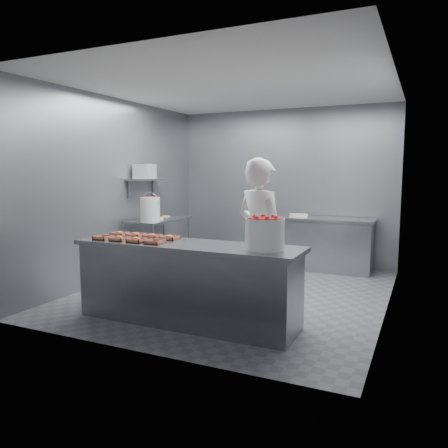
{
  "coord_description": "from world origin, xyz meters",
  "views": [
    {
      "loc": [
        2.37,
        -5.48,
        1.69
      ],
      "look_at": [
        -0.08,
        -0.2,
        0.98
      ],
      "focal_mm": 35.0,
      "sensor_mm": 36.0,
      "label": 1
    }
  ],
  "objects": [
    {
      "name": "rag",
      "position": [
        -1.7,
        0.9,
        0.91
      ],
      "size": [
        0.16,
        0.15,
        0.02
      ],
      "primitive_type": "cube",
      "rotation": [
        0.0,
        0.0,
        0.36
      ],
      "color": "#CCB28C",
      "rests_on": "prep_table"
    },
    {
      "name": "paper_stack",
      "position": [
        0.38,
        1.9,
        0.92
      ],
      "size": [
        0.35,
        0.29,
        0.05
      ],
      "primitive_type": "cube",
      "rotation": [
        0.0,
        0.0,
        0.25
      ],
      "color": "silver",
      "rests_on": "back_counter"
    },
    {
      "name": "glaze_bucket",
      "position": [
        -1.51,
        0.16,
        1.1
      ],
      "size": [
        0.32,
        0.3,
        0.46
      ],
      "color": "white",
      "rests_on": "prep_table"
    },
    {
      "name": "wall_left",
      "position": [
        -2.0,
        0.0,
        1.4
      ],
      "size": [
        0.04,
        4.5,
        2.8
      ],
      "primitive_type": "cube",
      "color": "slate",
      "rests_on": "ground"
    },
    {
      "name": "tray_7",
      "position": [
        -0.31,
        -1.19,
        0.92
      ],
      "size": [
        0.19,
        0.18,
        0.06
      ],
      "color": "tan",
      "rests_on": "service_counter"
    },
    {
      "name": "tray_5",
      "position": [
        -0.79,
        -1.19,
        0.92
      ],
      "size": [
        0.19,
        0.18,
        0.06
      ],
      "color": "tan",
      "rests_on": "service_counter"
    },
    {
      "name": "tray_2",
      "position": [
        -0.55,
        -1.51,
        0.92
      ],
      "size": [
        0.19,
        0.18,
        0.06
      ],
      "color": "tan",
      "rests_on": "service_counter"
    },
    {
      "name": "tray_1",
      "position": [
        -0.79,
        -1.51,
        0.92
      ],
      "size": [
        0.19,
        0.18,
        0.06
      ],
      "color": "tan",
      "rests_on": "service_counter"
    },
    {
      "name": "back_counter",
      "position": [
        0.9,
        1.9,
        0.45
      ],
      "size": [
        1.5,
        0.6,
        0.9
      ],
      "color": "slate",
      "rests_on": "ground"
    },
    {
      "name": "floor",
      "position": [
        0.0,
        0.0,
        0.0
      ],
      "size": [
        4.5,
        4.5,
        0.0
      ],
      "primitive_type": "plane",
      "color": "#4C4C51",
      "rests_on": "ground"
    },
    {
      "name": "tray_6",
      "position": [
        -0.55,
        -1.19,
        0.92
      ],
      "size": [
        0.19,
        0.18,
        0.06
      ],
      "color": "tan",
      "rests_on": "service_counter"
    },
    {
      "name": "wall_right",
      "position": [
        2.0,
        0.0,
        1.4
      ],
      "size": [
        0.04,
        4.5,
        2.8
      ],
      "primitive_type": "cube",
      "color": "slate",
      "rests_on": "ground"
    },
    {
      "name": "prep_table",
      "position": [
        -1.65,
        0.6,
        0.59
      ],
      "size": [
        0.6,
        1.2,
        0.9
      ],
      "color": "slate",
      "rests_on": "ground"
    },
    {
      "name": "tray_3",
      "position": [
        -0.31,
        -1.51,
        0.92
      ],
      "size": [
        0.19,
        0.18,
        0.04
      ],
      "color": "tan",
      "rests_on": "service_counter"
    },
    {
      "name": "wall_back",
      "position": [
        0.0,
        2.25,
        1.4
      ],
      "size": [
        4.0,
        0.04,
        2.8
      ],
      "primitive_type": "cube",
      "color": "slate",
      "rests_on": "ground"
    },
    {
      "name": "tray_0",
      "position": [
        -1.03,
        -1.51,
        0.92
      ],
      "size": [
        0.19,
        0.18,
        0.04
      ],
      "color": "tan",
      "rests_on": "service_counter"
    },
    {
      "name": "tray_4",
      "position": [
        -1.03,
        -1.19,
        0.92
      ],
      "size": [
        0.19,
        0.18,
        0.06
      ],
      "color": "tan",
      "rests_on": "service_counter"
    },
    {
      "name": "wall_shelf",
      "position": [
        -1.82,
        0.6,
        1.55
      ],
      "size": [
        0.35,
        0.9,
        0.03
      ],
      "primitive_type": "cube",
      "color": "slate",
      "rests_on": "wall_left"
    },
    {
      "name": "ceiling",
      "position": [
        0.0,
        0.0,
        2.8
      ],
      "size": [
        4.5,
        4.5,
        0.0
      ],
      "primitive_type": "plane",
      "rotation": [
        3.14,
        0.0,
        0.0
      ],
      "color": "white",
      "rests_on": "wall_back"
    },
    {
      "name": "appliance",
      "position": [
        -1.82,
        0.48,
        1.68
      ],
      "size": [
        0.31,
        0.34,
        0.23
      ],
      "primitive_type": "cube",
      "rotation": [
        0.0,
        0.0,
        0.11
      ],
      "color": "gray",
      "rests_on": "wall_shelf"
    },
    {
      "name": "bucket_lid",
      "position": [
        -1.68,
        0.47,
        0.91
      ],
      "size": [
        0.38,
        0.38,
        0.03
      ],
      "primitive_type": "cylinder",
      "rotation": [
        0.0,
        0.0,
        -0.12
      ],
      "color": "white",
      "rests_on": "prep_table"
    },
    {
      "name": "service_counter",
      "position": [
        0.0,
        -1.35,
        0.45
      ],
      "size": [
        2.6,
        0.7,
        0.9
      ],
      "color": "slate",
      "rests_on": "ground"
    },
    {
      "name": "worker",
      "position": [
        0.64,
        -0.75,
        0.92
      ],
      "size": [
        0.79,
        0.67,
        1.84
      ],
      "primitive_type": "imported",
      "rotation": [
        0.0,
        0.0,
        2.74
      ],
      "color": "white",
      "rests_on": "ground"
    },
    {
      "name": "strawberry_tub",
      "position": [
        0.91,
        -1.35,
        1.07
      ],
      "size": [
        0.4,
        0.4,
        0.33
      ],
      "color": "white",
      "rests_on": "service_counter"
    }
  ]
}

